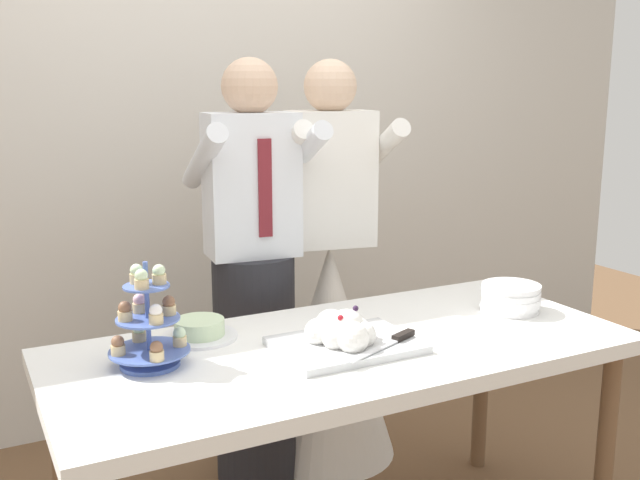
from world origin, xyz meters
TOP-DOWN VIEW (x-y plane):
  - rear_wall at (0.00, 1.42)m, footprint 5.20×0.10m
  - dessert_table at (0.00, 0.00)m, footprint 1.80×0.80m
  - cupcake_stand at (-0.59, 0.09)m, footprint 0.23×0.23m
  - main_cake_tray at (-0.03, -0.04)m, footprint 0.42×0.32m
  - plate_stack at (0.68, 0.02)m, footprint 0.21×0.21m
  - round_cake at (-0.39, 0.25)m, footprint 0.24×0.24m
  - person_groom at (-0.03, 0.67)m, footprint 0.50×0.53m
  - person_bride at (0.32, 0.71)m, footprint 0.57×0.56m

SIDE VIEW (x-z plane):
  - person_bride at x=0.32m, z-range -0.25..1.41m
  - dessert_table at x=0.00m, z-range 0.31..1.09m
  - person_groom at x=-0.03m, z-range -0.08..1.58m
  - round_cake at x=-0.39m, z-range 0.77..0.83m
  - main_cake_tray at x=-0.03m, z-range 0.76..0.88m
  - plate_stack at x=0.68m, z-range 0.78..0.87m
  - cupcake_stand at x=-0.59m, z-range 0.74..1.05m
  - rear_wall at x=0.00m, z-range 0.00..2.90m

